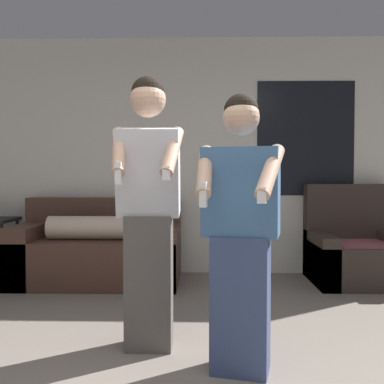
{
  "coord_description": "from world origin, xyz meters",
  "views": [
    {
      "loc": [
        0.06,
        -1.87,
        1.13
      ],
      "look_at": [
        -0.01,
        0.86,
        1.03
      ],
      "focal_mm": 42.0,
      "sensor_mm": 36.0,
      "label": 1
    }
  ],
  "objects_px": {
    "couch": "(98,252)",
    "person_left": "(149,209)",
    "person_right": "(241,234)",
    "armchair": "(355,252)"
  },
  "relations": [
    {
      "from": "person_left",
      "to": "person_right",
      "type": "distance_m",
      "value": 0.67
    },
    {
      "from": "person_left",
      "to": "person_right",
      "type": "relative_size",
      "value": 1.11
    },
    {
      "from": "couch",
      "to": "person_right",
      "type": "relative_size",
      "value": 1.08
    },
    {
      "from": "armchair",
      "to": "person_left",
      "type": "xyz_separation_m",
      "value": [
        -1.96,
        -1.87,
        0.59
      ]
    },
    {
      "from": "armchair",
      "to": "person_right",
      "type": "bearing_deg",
      "value": -122.27
    },
    {
      "from": "person_left",
      "to": "person_right",
      "type": "height_order",
      "value": "person_left"
    },
    {
      "from": "person_right",
      "to": "person_left",
      "type": "bearing_deg",
      "value": 149.22
    },
    {
      "from": "armchair",
      "to": "couch",
      "type": "bearing_deg",
      "value": -178.88
    },
    {
      "from": "couch",
      "to": "person_left",
      "type": "relative_size",
      "value": 0.97
    },
    {
      "from": "person_left",
      "to": "couch",
      "type": "bearing_deg",
      "value": 112.69
    }
  ]
}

